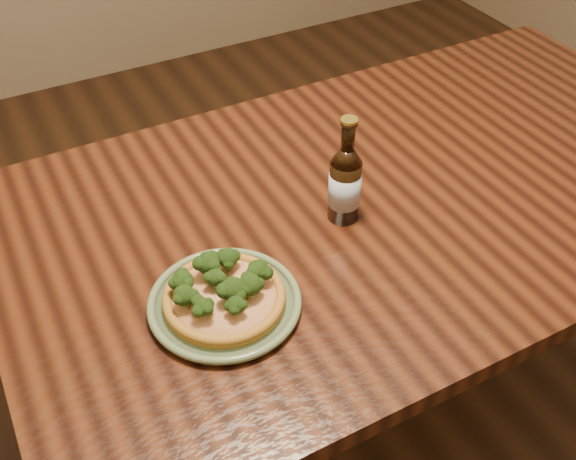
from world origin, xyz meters
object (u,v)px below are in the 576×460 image
plate (225,303)px  table (385,222)px  pizza (223,294)px  beer_bottle (345,183)px

plate → table: bearing=18.1°
table → pizza: size_ratio=7.68×
pizza → beer_bottle: size_ratio=0.93×
plate → beer_bottle: bearing=19.8°
plate → beer_bottle: size_ratio=1.17×
table → beer_bottle: (-0.13, -0.03, 0.18)m
plate → pizza: bearing=93.5°
table → plate: size_ratio=6.10×
table → beer_bottle: 0.22m
beer_bottle → plate: bearing=-172.4°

